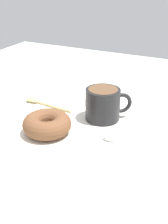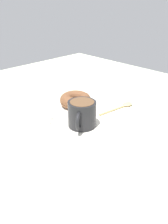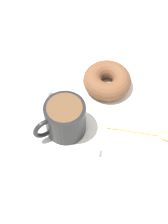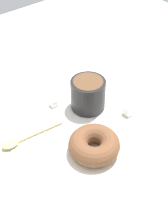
{
  "view_description": "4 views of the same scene",
  "coord_description": "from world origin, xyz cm",
  "px_view_note": "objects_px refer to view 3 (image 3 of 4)",
  "views": [
    {
      "loc": [
        25.17,
        -53.09,
        32.45
      ],
      "look_at": [
        -2.21,
        2.65,
        2.3
      ],
      "focal_mm": 50.0,
      "sensor_mm": 36.0,
      "label": 1
    },
    {
      "loc": [
        43.22,
        48.64,
        33.99
      ],
      "look_at": [
        -2.21,
        2.65,
        2.3
      ],
      "focal_mm": 40.0,
      "sensor_mm": 36.0,
      "label": 2
    },
    {
      "loc": [
        -4.04,
        36.58,
        52.62
      ],
      "look_at": [
        -2.21,
        2.65,
        2.3
      ],
      "focal_mm": 50.0,
      "sensor_mm": 36.0,
      "label": 3
    },
    {
      "loc": [
        -33.61,
        -34.99,
        47.76
      ],
      "look_at": [
        -2.21,
        2.65,
        2.3
      ],
      "focal_mm": 50.0,
      "sensor_mm": 36.0,
      "label": 4
    }
  ],
  "objects_px": {
    "sugar_cube": "(95,152)",
    "coffee_cup": "(64,118)",
    "spoon": "(157,134)",
    "sugar_cube_extra": "(44,93)",
    "donut": "(107,80)"
  },
  "relations": [
    {
      "from": "sugar_cube",
      "to": "coffee_cup",
      "type": "bearing_deg",
      "value": -40.53
    },
    {
      "from": "spoon",
      "to": "sugar_cube_extra",
      "type": "bearing_deg",
      "value": -20.01
    },
    {
      "from": "coffee_cup",
      "to": "sugar_cube",
      "type": "relative_size",
      "value": 6.42
    },
    {
      "from": "donut",
      "to": "sugar_cube",
      "type": "height_order",
      "value": "donut"
    },
    {
      "from": "donut",
      "to": "sugar_cube_extra",
      "type": "distance_m",
      "value": 0.13
    },
    {
      "from": "donut",
      "to": "spoon",
      "type": "height_order",
      "value": "donut"
    },
    {
      "from": "donut",
      "to": "spoon",
      "type": "xyz_separation_m",
      "value": [
        -0.1,
        0.12,
        -0.02
      ]
    },
    {
      "from": "donut",
      "to": "sugar_cube_extra",
      "type": "relative_size",
      "value": 5.23
    },
    {
      "from": "spoon",
      "to": "sugar_cube",
      "type": "xyz_separation_m",
      "value": [
        0.12,
        0.05,
        0.0
      ]
    },
    {
      "from": "coffee_cup",
      "to": "sugar_cube",
      "type": "distance_m",
      "value": 0.08
    },
    {
      "from": "coffee_cup",
      "to": "sugar_cube_extra",
      "type": "xyz_separation_m",
      "value": [
        0.05,
        -0.08,
        -0.03
      ]
    },
    {
      "from": "spoon",
      "to": "sugar_cube",
      "type": "bearing_deg",
      "value": 21.39
    },
    {
      "from": "coffee_cup",
      "to": "spoon",
      "type": "xyz_separation_m",
      "value": [
        -0.18,
        0.01,
        -0.03
      ]
    },
    {
      "from": "sugar_cube_extra",
      "to": "spoon",
      "type": "bearing_deg",
      "value": 159.99
    },
    {
      "from": "spoon",
      "to": "sugar_cube_extra",
      "type": "relative_size",
      "value": 7.17
    }
  ]
}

